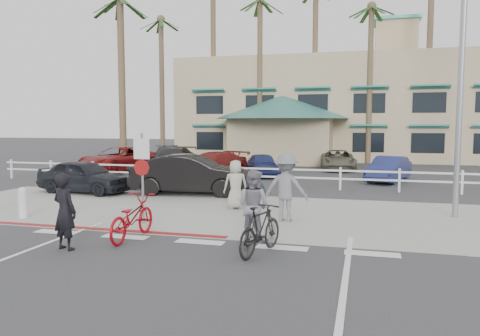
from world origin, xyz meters
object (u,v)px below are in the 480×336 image
(bike_red, at_px, (132,218))
(car_white_sedan, at_px, (192,175))
(bike_black, at_px, (260,229))
(car_red_compact, at_px, (84,176))
(sign_post, at_px, (143,173))

(bike_red, bearing_deg, car_white_sedan, -79.79)
(bike_red, distance_m, car_white_sedan, 7.41)
(car_white_sedan, bearing_deg, bike_red, -176.71)
(bike_red, bearing_deg, bike_black, 172.63)
(bike_black, xyz_separation_m, car_white_sedan, (-4.57, 7.80, 0.25))
(bike_black, height_order, car_white_sedan, car_white_sedan)
(bike_black, xyz_separation_m, car_red_compact, (-9.01, 7.05, 0.14))
(sign_post, distance_m, car_red_compact, 7.07)
(bike_black, bearing_deg, car_red_compact, -22.23)
(bike_red, distance_m, bike_black, 3.40)
(sign_post, bearing_deg, car_red_compact, 136.43)
(bike_red, xyz_separation_m, car_red_compact, (-5.65, 6.56, 0.15))
(bike_red, height_order, bike_black, bike_black)
(sign_post, distance_m, bike_red, 2.02)
(car_red_compact, bearing_deg, bike_red, -131.81)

